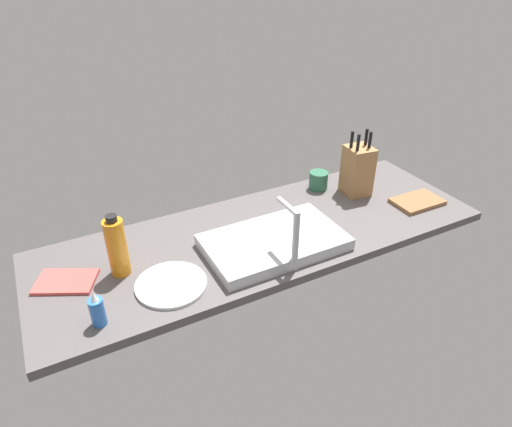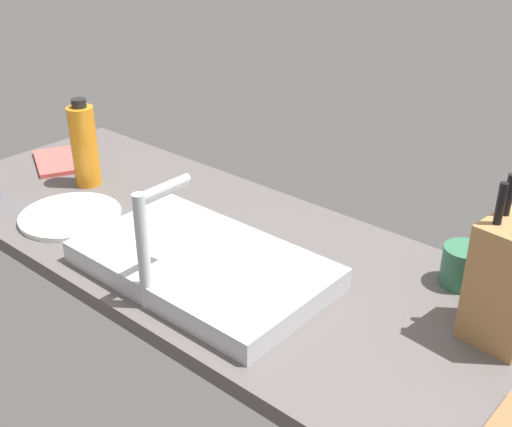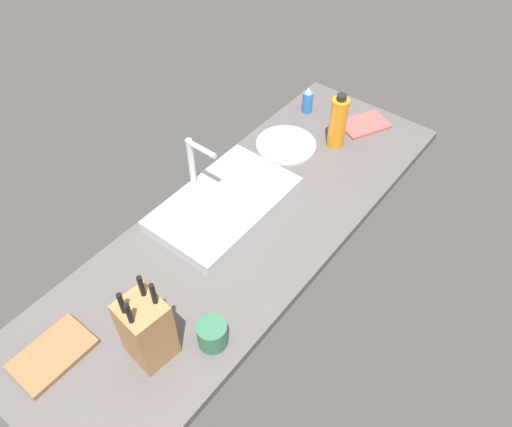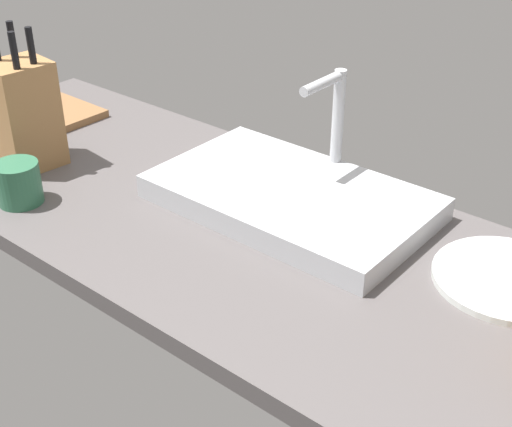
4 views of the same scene
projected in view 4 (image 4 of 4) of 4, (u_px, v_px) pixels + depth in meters
countertop_slab at (248, 236)px, 131.96cm from camera, size 181.13×61.45×3.50cm
sink_basin at (291, 197)px, 136.26cm from camera, size 52.54×31.44×4.63cm
faucet at (335, 120)px, 139.01cm from camera, size 5.50×13.21×23.84cm
knife_block at (25, 114)px, 148.25cm from camera, size 12.27×13.02×30.02cm
cutting_board at (59, 111)px, 177.68cm from camera, size 21.88×14.36×1.80cm
dinner_plate at (507, 279)px, 116.11cm from camera, size 24.40×24.40×1.20cm
coffee_mug at (18, 183)px, 137.33cm from camera, size 8.68×8.68×8.36cm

